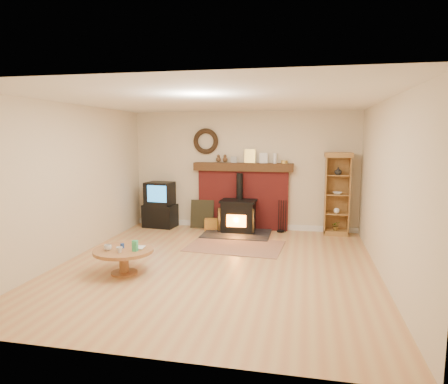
% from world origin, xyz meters
% --- Properties ---
extents(ground, '(5.50, 5.50, 0.00)m').
position_xyz_m(ground, '(0.00, 0.00, 0.00)').
color(ground, tan).
rests_on(ground, ground).
extents(room_shell, '(5.02, 5.52, 2.61)m').
position_xyz_m(room_shell, '(-0.02, 0.09, 1.72)').
color(room_shell, beige).
rests_on(room_shell, ground).
extents(chimney_breast, '(2.20, 0.22, 1.78)m').
position_xyz_m(chimney_breast, '(0.00, 2.67, 0.80)').
color(chimney_breast, maroon).
rests_on(chimney_breast, ground).
extents(wood_stove, '(1.40, 1.00, 1.27)m').
position_xyz_m(wood_stove, '(-0.04, 2.27, 0.34)').
color(wood_stove, black).
rests_on(wood_stove, ground).
extents(area_rug, '(1.83, 1.33, 0.01)m').
position_xyz_m(area_rug, '(0.10, 1.19, 0.01)').
color(area_rug, brown).
rests_on(area_rug, ground).
extents(tv_unit, '(0.75, 0.56, 1.03)m').
position_xyz_m(tv_unit, '(-1.88, 2.47, 0.49)').
color(tv_unit, black).
rests_on(tv_unit, ground).
extents(curio_cabinet, '(0.56, 0.40, 1.73)m').
position_xyz_m(curio_cabinet, '(2.01, 2.55, 0.87)').
color(curio_cabinet, brown).
rests_on(curio_cabinet, ground).
extents(firelog_box, '(0.44, 0.32, 0.25)m').
position_xyz_m(firelog_box, '(-0.61, 2.40, 0.12)').
color(firelog_box, yellow).
rests_on(firelog_box, ground).
extents(leaning_painting, '(0.53, 0.14, 0.63)m').
position_xyz_m(leaning_painting, '(-0.91, 2.55, 0.32)').
color(leaning_painting, black).
rests_on(leaning_painting, ground).
extents(fire_tools, '(0.19, 0.16, 0.70)m').
position_xyz_m(fire_tools, '(0.87, 2.50, 0.16)').
color(fire_tools, black).
rests_on(fire_tools, ground).
extents(coffee_table, '(0.90, 0.90, 0.54)m').
position_xyz_m(coffee_table, '(-1.29, -0.64, 0.31)').
color(coffee_table, brown).
rests_on(coffee_table, ground).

